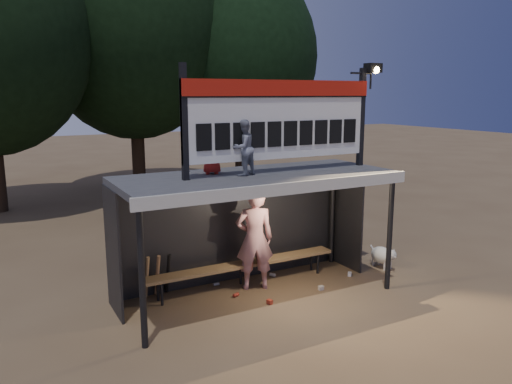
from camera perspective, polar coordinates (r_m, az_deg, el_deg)
ground at (r=9.57m, az=0.09°, el=-11.76°), size 80.00×80.00×0.00m
player at (r=9.59m, az=-0.17°, el=-5.35°), size 0.84×0.69×2.00m
child_a at (r=8.68m, az=-1.49°, el=5.06°), size 0.57×0.52×0.97m
child_b at (r=8.90m, az=-5.10°, el=4.74°), size 0.47×0.37×0.84m
dugout_shelter at (r=9.22m, az=-0.63°, el=-0.61°), size 5.10×2.08×2.32m
scoreboard_assembly at (r=9.10m, az=3.25°, el=8.60°), size 4.10×0.27×1.99m
bench at (r=9.87m, az=-1.45°, el=-8.34°), size 4.00×0.35×0.48m
tree_mid at (r=20.08m, az=-13.93°, el=17.84°), size 7.22×7.22×10.36m
tree_right at (r=20.49m, az=-1.77°, el=15.27°), size 6.08×6.08×8.72m
dog at (r=11.26m, az=14.33°, el=-7.03°), size 0.36×0.81×0.49m
bats at (r=9.53m, az=-11.20°, el=-9.32°), size 0.48×0.32×0.84m
litter at (r=9.93m, az=2.72°, el=-10.66°), size 2.79×1.35×0.08m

